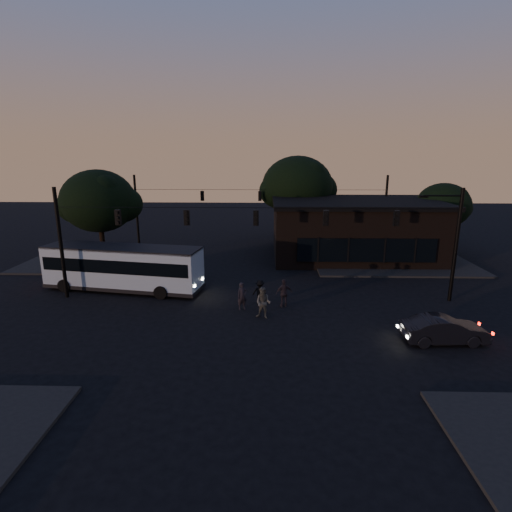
{
  "coord_description": "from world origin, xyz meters",
  "views": [
    {
      "loc": [
        0.65,
        -21.56,
        9.51
      ],
      "look_at": [
        0.0,
        4.0,
        3.0
      ],
      "focal_mm": 28.0,
      "sensor_mm": 36.0,
      "label": 1
    }
  ],
  "objects_px": {
    "pedestrian_a": "(242,296)",
    "car": "(444,330)",
    "building": "(354,229)",
    "pedestrian_b": "(263,303)",
    "bus": "(123,266)",
    "pedestrian_c": "(284,293)",
    "pedestrian_d": "(260,292)"
  },
  "relations": [
    {
      "from": "building",
      "to": "pedestrian_d",
      "type": "relative_size",
      "value": 9.16
    },
    {
      "from": "pedestrian_b",
      "to": "pedestrian_a",
      "type": "bearing_deg",
      "value": 153.47
    },
    {
      "from": "pedestrian_b",
      "to": "pedestrian_d",
      "type": "height_order",
      "value": "pedestrian_b"
    },
    {
      "from": "building",
      "to": "pedestrian_c",
      "type": "xyz_separation_m",
      "value": [
        -7.17,
        -13.39,
        -1.78
      ]
    },
    {
      "from": "building",
      "to": "pedestrian_c",
      "type": "relative_size",
      "value": 8.31
    },
    {
      "from": "pedestrian_d",
      "to": "pedestrian_c",
      "type": "bearing_deg",
      "value": -169.48
    },
    {
      "from": "pedestrian_d",
      "to": "building",
      "type": "bearing_deg",
      "value": -100.24
    },
    {
      "from": "building",
      "to": "bus",
      "type": "distance_m",
      "value": 21.28
    },
    {
      "from": "building",
      "to": "pedestrian_a",
      "type": "relative_size",
      "value": 8.73
    },
    {
      "from": "bus",
      "to": "building",
      "type": "bearing_deg",
      "value": 39.1
    },
    {
      "from": "car",
      "to": "pedestrian_b",
      "type": "distance_m",
      "value": 9.86
    },
    {
      "from": "pedestrian_a",
      "to": "building",
      "type": "bearing_deg",
      "value": 31.39
    },
    {
      "from": "pedestrian_a",
      "to": "pedestrian_c",
      "type": "relative_size",
      "value": 0.95
    },
    {
      "from": "bus",
      "to": "car",
      "type": "xyz_separation_m",
      "value": [
        19.49,
        -7.87,
        -1.09
      ]
    },
    {
      "from": "building",
      "to": "car",
      "type": "bearing_deg",
      "value": -87.12
    },
    {
      "from": "building",
      "to": "pedestrian_b",
      "type": "distance_m",
      "value": 17.55
    },
    {
      "from": "pedestrian_a",
      "to": "bus",
      "type": "bearing_deg",
      "value": 134.58
    },
    {
      "from": "car",
      "to": "pedestrian_b",
      "type": "bearing_deg",
      "value": 69.33
    },
    {
      "from": "car",
      "to": "pedestrian_d",
      "type": "bearing_deg",
      "value": 58.53
    },
    {
      "from": "bus",
      "to": "pedestrian_b",
      "type": "xyz_separation_m",
      "value": [
        10.09,
        -4.9,
        -0.84
      ]
    },
    {
      "from": "car",
      "to": "pedestrian_c",
      "type": "relative_size",
      "value": 2.31
    },
    {
      "from": "car",
      "to": "pedestrian_a",
      "type": "xyz_separation_m",
      "value": [
        -10.74,
        4.32,
        0.18
      ]
    },
    {
      "from": "car",
      "to": "pedestrian_d",
      "type": "height_order",
      "value": "pedestrian_d"
    },
    {
      "from": "building",
      "to": "pedestrian_c",
      "type": "distance_m",
      "value": 15.29
    },
    {
      "from": "pedestrian_a",
      "to": "pedestrian_b",
      "type": "xyz_separation_m",
      "value": [
        1.33,
        -1.36,
        0.08
      ]
    },
    {
      "from": "pedestrian_a",
      "to": "car",
      "type": "bearing_deg",
      "value": -45.31
    },
    {
      "from": "pedestrian_c",
      "to": "pedestrian_b",
      "type": "bearing_deg",
      "value": 39.93
    },
    {
      "from": "bus",
      "to": "pedestrian_a",
      "type": "xyz_separation_m",
      "value": [
        8.75,
        -3.54,
        -0.92
      ]
    },
    {
      "from": "pedestrian_b",
      "to": "building",
      "type": "bearing_deg",
      "value": 79.87
    },
    {
      "from": "bus",
      "to": "pedestrian_b",
      "type": "distance_m",
      "value": 11.24
    },
    {
      "from": "bus",
      "to": "pedestrian_c",
      "type": "xyz_separation_m",
      "value": [
        11.41,
        -3.04,
        -0.88
      ]
    },
    {
      "from": "car",
      "to": "pedestrian_c",
      "type": "height_order",
      "value": "pedestrian_c"
    }
  ]
}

